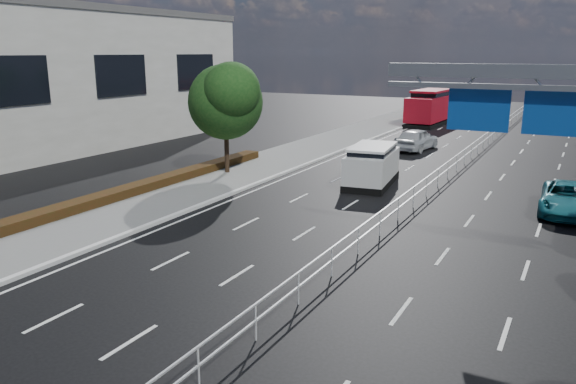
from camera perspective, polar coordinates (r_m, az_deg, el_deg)
The scene contains 10 objects.
ground at distance 13.78m, azimuth -6.89°, elevation -17.55°, with size 160.00×160.00×0.00m, color black.
median_fence at distance 33.43m, azimuth 15.68°, elevation 2.01°, with size 0.05×85.00×1.02m.
hedge_near at distance 25.79m, azimuth -25.15°, elevation -2.70°, with size 1.00×36.00×0.44m, color black.
near_building at distance 46.07m, azimuth -25.51°, elevation 9.98°, with size 12.00×38.00×10.00m, color #B8B4A5.
near_tree_back at distance 33.42m, azimuth -6.33°, elevation 9.53°, with size 4.84×4.51×6.69m.
white_minivan at distance 31.47m, azimuth 8.52°, elevation 2.69°, with size 2.83×5.32×2.21m.
red_bus at distance 60.74m, azimuth 14.74°, elevation 8.52°, with size 3.44×11.88×3.51m.
near_car_silver at distance 43.34m, azimuth 12.90°, elevation 5.26°, with size 1.98×4.93×1.68m, color #B9BCC1.
near_car_dark at distance 70.40m, azimuth 18.57°, elevation 8.14°, with size 1.74×5.00×1.65m, color black.
parked_car_teal at distance 28.58m, azimuth 26.57°, elevation -0.60°, with size 2.33×5.05×1.40m, color #1C6F7E.
Camera 1 is at (6.88, -9.53, 7.20)m, focal length 35.00 mm.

